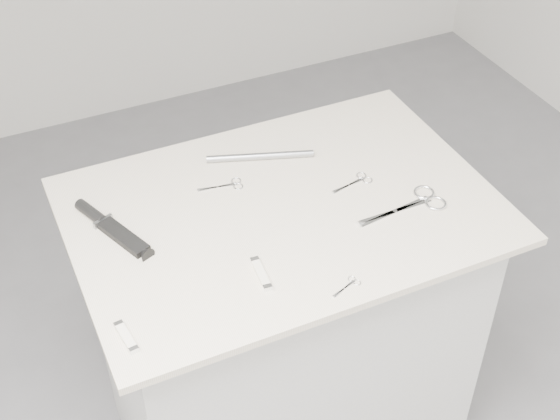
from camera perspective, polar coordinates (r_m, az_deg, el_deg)
name	(u,v)px	position (r m, az deg, el deg)	size (l,w,h in m)	color
plinth	(283,337)	(2.18, 0.21, -9.27)	(0.90, 0.60, 0.90)	#BCBDBA
display_board	(283,210)	(1.85, 0.24, -0.03)	(1.00, 0.70, 0.02)	beige
large_shears	(418,203)	(1.88, 10.03, 0.53)	(0.23, 0.10, 0.01)	silver
embroidery_scissors_a	(357,181)	(1.93, 5.68, 2.11)	(0.11, 0.05, 0.00)	silver
embroidery_scissors_b	(228,185)	(1.91, -3.81, 1.82)	(0.11, 0.05, 0.00)	silver
tiny_scissors	(349,285)	(1.66, 5.05, -5.50)	(0.08, 0.04, 0.00)	silver
sheathed_knife	(108,225)	(1.83, -12.44, -1.11)	(0.12, 0.24, 0.03)	black
pocket_knife_a	(261,274)	(1.68, -1.40, -4.67)	(0.03, 0.10, 0.01)	#EDE7CF
pocket_knife_b	(126,337)	(1.59, -11.19, -9.10)	(0.03, 0.09, 0.01)	#EDE7CF
metal_rail	(260,156)	(1.99, -1.46, 3.95)	(0.02, 0.02, 0.27)	gray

